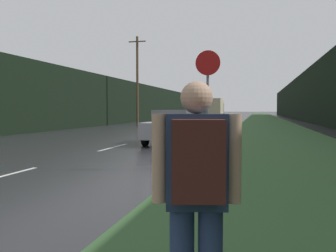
# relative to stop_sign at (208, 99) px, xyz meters

# --- Properties ---
(grass_verge) EXTENTS (6.00, 240.00, 0.02)m
(grass_verge) POSITION_rel_stop_sign_xyz_m (2.38, 31.12, -1.87)
(grass_verge) COLOR #33562D
(grass_verge) RESTS_ON ground_plane
(lane_stripe_c) EXTENTS (0.12, 3.00, 0.01)m
(lane_stripe_c) POSITION_rel_stop_sign_xyz_m (-4.64, 4.76, -1.87)
(lane_stripe_c) COLOR silver
(lane_stripe_c) RESTS_ON ground_plane
(lane_stripe_d) EXTENTS (0.12, 3.00, 0.01)m
(lane_stripe_d) POSITION_rel_stop_sign_xyz_m (-4.64, 11.76, -1.87)
(lane_stripe_d) COLOR silver
(lane_stripe_d) RESTS_ON ground_plane
(lane_stripe_e) EXTENTS (0.12, 3.00, 0.01)m
(lane_stripe_e) POSITION_rel_stop_sign_xyz_m (-4.64, 18.76, -1.87)
(lane_stripe_e) COLOR silver
(lane_stripe_e) RESTS_ON ground_plane
(treeline_far_side) EXTENTS (2.00, 140.00, 5.05)m
(treeline_far_side) POSITION_rel_stop_sign_xyz_m (-14.66, 41.12, 0.65)
(treeline_far_side) COLOR black
(treeline_far_side) RESTS_ON ground_plane
(treeline_near_side) EXTENTS (2.00, 140.00, 6.85)m
(treeline_near_side) POSITION_rel_stop_sign_xyz_m (8.38, 41.12, 1.55)
(treeline_near_side) COLOR black
(treeline_near_side) RESTS_ON ground_plane
(utility_pole_far) EXTENTS (1.80, 0.24, 8.99)m
(utility_pole_far) POSITION_rel_stop_sign_xyz_m (-10.61, 25.17, 2.75)
(utility_pole_far) COLOR #4C3823
(utility_pole_far) RESTS_ON ground_plane
(stop_sign) EXTENTS (0.65, 0.07, 3.13)m
(stop_sign) POSITION_rel_stop_sign_xyz_m (0.00, 0.00, 0.00)
(stop_sign) COLOR slate
(stop_sign) RESTS_ON ground_plane
(hitchhiker_with_backpack) EXTENTS (0.61, 0.49, 1.79)m
(hitchhiker_with_backpack) POSITION_rel_stop_sign_xyz_m (0.86, -6.85, -0.85)
(hitchhiker_with_backpack) COLOR navy
(hitchhiker_with_backpack) RESTS_ON ground_plane
(car_passing_near) EXTENTS (2.00, 4.59, 1.58)m
(car_passing_near) POSITION_rel_stop_sign_xyz_m (-2.63, 7.15, -1.08)
(car_passing_near) COLOR #9E9EA3
(car_passing_near) RESTS_ON ground_plane
(delivery_truck) EXTENTS (2.53, 8.29, 3.77)m
(delivery_truck) POSITION_rel_stop_sign_xyz_m (-6.65, 61.70, 0.09)
(delivery_truck) COLOR #6E684F
(delivery_truck) RESTS_ON ground_plane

